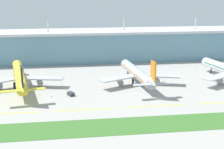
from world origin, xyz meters
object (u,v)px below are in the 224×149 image
object	(u,v)px
pushback_tug	(71,93)
safety_cone_nose_front	(51,96)
airliner_near_middle	(20,76)
safety_cone_left_wingtip	(40,94)
airliner_center	(138,74)

from	to	relation	value
pushback_tug	safety_cone_nose_front	xyz separation A→B (m)	(-10.11, -1.08, -0.75)
airliner_near_middle	safety_cone_left_wingtip	size ratio (longest dim) A/B	102.15
safety_cone_left_wingtip	airliner_near_middle	bearing A→B (deg)	126.42
airliner_near_middle	safety_cone_left_wingtip	bearing A→B (deg)	-53.58
airliner_center	safety_cone_nose_front	size ratio (longest dim) A/B	87.88
airliner_center	safety_cone_left_wingtip	distance (m)	56.71
safety_cone_left_wingtip	safety_cone_nose_front	bearing A→B (deg)	-36.61
airliner_near_middle	safety_cone_nose_front	bearing A→B (deg)	-48.88
airliner_near_middle	airliner_center	distance (m)	66.65
pushback_tug	safety_cone_nose_front	size ratio (longest dim) A/B	7.15
airliner_center	pushback_tug	distance (m)	42.29
pushback_tug	safety_cone_nose_front	bearing A→B (deg)	-173.90
airliner_near_middle	safety_cone_left_wingtip	world-z (taller)	airliner_near_middle
safety_cone_nose_front	pushback_tug	bearing A→B (deg)	6.10
airliner_near_middle	pushback_tug	distance (m)	34.12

